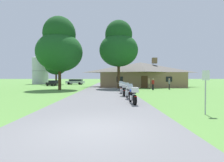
% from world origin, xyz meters
% --- Properties ---
extents(ground_plane, '(500.00, 500.00, 0.00)m').
position_xyz_m(ground_plane, '(0.00, 20.00, 0.00)').
color(ground_plane, '#56893D').
extents(asphalt_driveway, '(6.40, 80.00, 0.06)m').
position_xyz_m(asphalt_driveway, '(0.00, 18.00, 0.03)').
color(asphalt_driveway, slate).
rests_on(asphalt_driveway, ground).
extents(motorcycle_blue_nearest_to_camera, '(0.66, 2.08, 1.30)m').
position_xyz_m(motorcycle_blue_nearest_to_camera, '(2.15, 5.88, 0.62)').
color(motorcycle_blue_nearest_to_camera, black).
rests_on(motorcycle_blue_nearest_to_camera, asphalt_driveway).
extents(motorcycle_silver_second_in_row, '(0.79, 2.08, 1.30)m').
position_xyz_m(motorcycle_silver_second_in_row, '(2.21, 8.74, 0.61)').
color(motorcycle_silver_second_in_row, black).
rests_on(motorcycle_silver_second_in_row, asphalt_driveway).
extents(motorcycle_green_third_in_row, '(0.75, 2.08, 1.30)m').
position_xyz_m(motorcycle_green_third_in_row, '(1.97, 11.07, 0.61)').
color(motorcycle_green_third_in_row, black).
rests_on(motorcycle_green_third_in_row, asphalt_driveway).
extents(motorcycle_black_fourth_in_row, '(0.70, 2.08, 1.30)m').
position_xyz_m(motorcycle_black_fourth_in_row, '(1.93, 14.11, 0.62)').
color(motorcycle_black_fourth_in_row, black).
rests_on(motorcycle_black_fourth_in_row, asphalt_driveway).
extents(motorcycle_green_farthest_in_row, '(0.66, 2.08, 1.30)m').
position_xyz_m(motorcycle_green_farthest_in_row, '(2.09, 16.48, 0.62)').
color(motorcycle_green_farthest_in_row, black).
rests_on(motorcycle_green_farthest_in_row, asphalt_driveway).
extents(stone_lodge, '(16.28, 8.47, 5.71)m').
position_xyz_m(stone_lodge, '(6.70, 29.06, 2.48)').
color(stone_lodge, '#896B4C').
rests_on(stone_lodge, ground).
extents(bystander_tan_shirt_near_lodge, '(0.35, 0.51, 1.67)m').
position_xyz_m(bystander_tan_shirt_near_lodge, '(6.90, 22.46, 0.93)').
color(bystander_tan_shirt_near_lodge, '#75664C').
rests_on(bystander_tan_shirt_near_lodge, ground).
extents(bystander_gray_shirt_beside_signpost, '(0.27, 0.54, 1.67)m').
position_xyz_m(bystander_gray_shirt_beside_signpost, '(9.69, 21.05, 0.93)').
color(bystander_gray_shirt_beside_signpost, black).
rests_on(bystander_gray_shirt_beside_signpost, ground).
extents(bystander_red_shirt_by_tree, '(0.33, 0.52, 1.69)m').
position_xyz_m(bystander_red_shirt_by_tree, '(7.01, 20.27, 0.95)').
color(bystander_red_shirt_by_tree, black).
rests_on(bystander_red_shirt_by_tree, ground).
extents(metal_signpost_roadside, '(0.36, 0.06, 2.14)m').
position_xyz_m(metal_signpost_roadside, '(5.23, 2.62, 1.35)').
color(metal_signpost_roadside, '#9EA0A5').
rests_on(metal_signpost_roadside, ground).
extents(tree_by_lodge_front, '(6.21, 6.21, 11.02)m').
position_xyz_m(tree_by_lodge_front, '(2.08, 22.89, 6.94)').
color(tree_by_lodge_front, '#422D19').
rests_on(tree_by_lodge_front, ground).
extents(tree_left_far, '(5.83, 5.83, 9.60)m').
position_xyz_m(tree_left_far, '(-13.31, 40.94, 5.77)').
color(tree_left_far, '#422D19').
rests_on(tree_left_far, ground).
extents(tree_left_near, '(6.73, 6.73, 10.76)m').
position_xyz_m(tree_left_near, '(-6.75, 20.52, 6.35)').
color(tree_left_near, '#422D19').
rests_on(tree_left_near, ground).
extents(metal_silo_distant, '(4.53, 4.53, 8.49)m').
position_xyz_m(metal_silo_distant, '(-19.12, 45.42, 4.25)').
color(metal_silo_distant, '#B2B7BC').
rests_on(metal_silo_distant, ground).
extents(parked_silver_suv_far_left, '(4.81, 2.45, 1.40)m').
position_xyz_m(parked_silver_suv_far_left, '(-8.28, 40.85, 0.78)').
color(parked_silver_suv_far_left, '#ADAFB7').
rests_on(parked_silver_suv_far_left, ground).
extents(parked_black_sedan_far_left, '(2.08, 4.29, 1.20)m').
position_xyz_m(parked_black_sedan_far_left, '(-11.92, 34.21, 0.64)').
color(parked_black_sedan_far_left, black).
rests_on(parked_black_sedan_far_left, ground).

